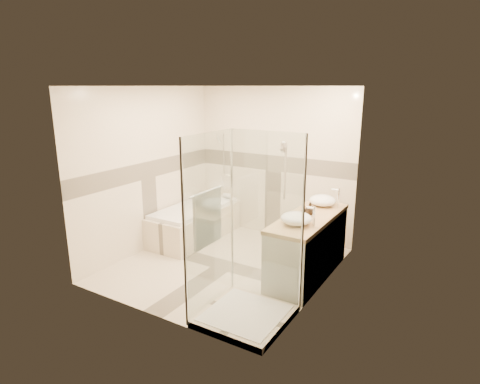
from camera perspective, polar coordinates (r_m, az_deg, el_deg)
The scene contains 12 objects.
room at distance 5.43m, azimuth -1.69°, elevation 1.63°, with size 2.82×3.02×2.52m.
bathtub at distance 6.80m, azimuth -6.41°, elevation -4.05°, with size 0.75×1.70×0.56m.
vanity at distance 5.47m, azimuth 9.59°, elevation -7.64°, with size 0.58×1.62×0.85m.
shower_enclosure at distance 4.51m, azimuth -0.03°, elevation -11.41°, with size 0.96×0.93×2.04m.
vessel_sink_near at distance 5.82m, azimuth 11.67°, elevation -1.17°, with size 0.38×0.38×0.15m, color white.
vessel_sink_far at distance 4.98m, azimuth 8.02°, elevation -3.74°, with size 0.38×0.38×0.15m, color white.
faucet_near at distance 5.73m, azimuth 13.75°, elevation -0.66°, with size 0.11×0.03×0.28m.
faucet_far at distance 4.88m, azimuth 10.38°, elevation -3.30°, with size 0.11×0.03×0.26m.
amenity_bottle_a at distance 5.21m, azimuth 9.16°, elevation -2.91°, with size 0.07×0.07×0.16m, color black.
amenity_bottle_b at distance 5.38m, azimuth 9.93°, elevation -2.33°, with size 0.13×0.13×0.17m, color black.
folded_towels at distance 5.93m, azimuth 12.01°, elevation -1.28°, with size 0.14×0.23×0.07m, color silver.
rolled_towel at distance 7.14m, azimuth -1.71°, elevation -0.56°, with size 0.09×0.09×0.19m, color silver.
Camera 1 is at (2.92, -4.43, 2.50)m, focal length 30.00 mm.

